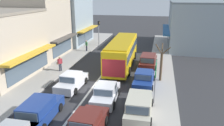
% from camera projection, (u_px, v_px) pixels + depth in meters
% --- Properties ---
extents(ground_plane, '(140.00, 140.00, 0.00)m').
position_uv_depth(ground_plane, '(92.00, 88.00, 20.32)').
color(ground_plane, '#2D2D30').
extents(lane_centre_line, '(0.20, 28.00, 0.01)m').
position_uv_depth(lane_centre_line, '(103.00, 74.00, 24.04)').
color(lane_centre_line, silver).
rests_on(lane_centre_line, ground).
extents(sidewalk_left, '(5.20, 44.00, 0.14)m').
position_uv_depth(sidewalk_left, '(55.00, 63.00, 27.29)').
color(sidewalk_left, '#A39E96').
rests_on(sidewalk_left, ground).
extents(kerb_right, '(2.80, 44.00, 0.12)m').
position_uv_depth(kerb_right, '(161.00, 71.00, 24.59)').
color(kerb_right, '#A39E96').
rests_on(kerb_right, ground).
extents(shopfront_mid_block, '(7.19, 7.17, 8.11)m').
position_uv_depth(shopfront_mid_block, '(40.00, 27.00, 29.77)').
color(shopfront_mid_block, '#B2A38E').
rests_on(shopfront_mid_block, ground).
extents(shopfront_far_end, '(8.25, 8.82, 7.91)m').
position_uv_depth(shopfront_far_end, '(65.00, 21.00, 37.44)').
color(shopfront_far_end, '#84939E').
rests_on(shopfront_far_end, ground).
extents(building_right_far, '(9.57, 12.64, 7.28)m').
position_uv_depth(building_right_far, '(197.00, 25.00, 35.02)').
color(building_right_far, '#84939E').
rests_on(building_right_far, ground).
extents(city_bus, '(2.93, 10.91, 3.23)m').
position_uv_depth(city_bus, '(122.00, 51.00, 25.91)').
color(city_bus, yellow).
rests_on(city_bus, ground).
extents(sedan_adjacent_lane_lead, '(2.01, 4.26, 1.47)m').
position_uv_depth(sedan_adjacent_lane_lead, '(106.00, 93.00, 17.74)').
color(sedan_adjacent_lane_lead, silver).
rests_on(sedan_adjacent_lane_lead, ground).
extents(sedan_behind_bus_near, '(2.01, 4.26, 1.47)m').
position_uv_depth(sedan_behind_bus_near, '(87.00, 125.00, 13.48)').
color(sedan_behind_bus_near, '#561E19').
rests_on(sedan_behind_bus_near, ground).
extents(sedan_behind_bus_mid, '(2.01, 4.26, 1.47)m').
position_uv_depth(sedan_behind_bus_mid, '(72.00, 81.00, 20.20)').
color(sedan_behind_bus_mid, silver).
rests_on(sedan_behind_bus_mid, ground).
extents(wagon_queue_far_back, '(2.10, 4.58, 1.58)m').
position_uv_depth(wagon_queue_far_back, '(39.00, 111.00, 14.94)').
color(wagon_queue_far_back, navy).
rests_on(wagon_queue_far_back, ground).
extents(parked_wagon_kerb_front, '(1.99, 4.53, 1.58)m').
position_uv_depth(parked_wagon_kerb_front, '(139.00, 106.00, 15.62)').
color(parked_wagon_kerb_front, '#B7B29E').
rests_on(parked_wagon_kerb_front, ground).
extents(parked_sedan_kerb_second, '(1.97, 4.24, 1.47)m').
position_uv_depth(parked_sedan_kerb_second, '(144.00, 79.00, 20.73)').
color(parked_sedan_kerb_second, navy).
rests_on(parked_sedan_kerb_second, ground).
extents(parked_wagon_kerb_third, '(2.05, 4.56, 1.58)m').
position_uv_depth(parked_wagon_kerb_third, '(148.00, 61.00, 25.93)').
color(parked_wagon_kerb_third, '#561E19').
rests_on(parked_wagon_kerb_third, ground).
extents(traffic_light_downstreet, '(0.33, 0.24, 4.20)m').
position_uv_depth(traffic_light_downstreet, '(99.00, 29.00, 35.68)').
color(traffic_light_downstreet, gray).
rests_on(traffic_light_downstreet, ground).
extents(directional_road_sign, '(0.10, 1.40, 3.60)m').
position_uv_depth(directional_road_sign, '(156.00, 73.00, 16.54)').
color(directional_road_sign, gray).
rests_on(directional_road_sign, ground).
extents(street_tree_right, '(1.47, 1.72, 3.81)m').
position_uv_depth(street_tree_right, '(161.00, 64.00, 21.38)').
color(street_tree_right, brown).
rests_on(street_tree_right, ground).
extents(pedestrian_with_handbag_near, '(0.54, 0.57, 1.63)m').
position_uv_depth(pedestrian_with_handbag_near, '(60.00, 63.00, 24.19)').
color(pedestrian_with_handbag_near, '#232838').
rests_on(pedestrian_with_handbag_near, sidewalk_left).
extents(pedestrian_browsing_midblock, '(0.44, 0.42, 1.63)m').
position_uv_depth(pedestrian_browsing_midblock, '(87.00, 45.00, 32.62)').
color(pedestrian_browsing_midblock, '#232838').
rests_on(pedestrian_browsing_midblock, sidewalk_left).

